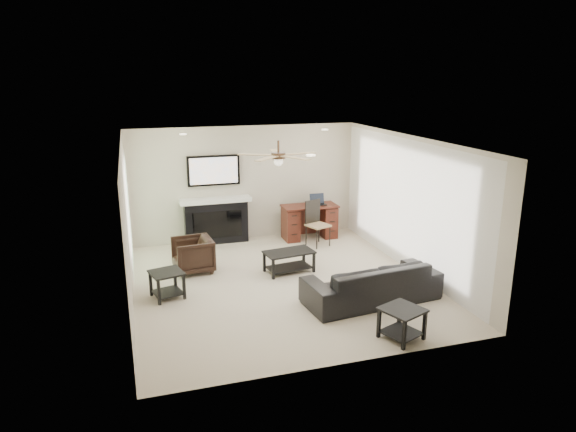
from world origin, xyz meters
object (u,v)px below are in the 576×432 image
object	(u,v)px
coffee_table	(289,262)
sofa	(372,282)
fireplace_unit	(216,200)
desk	(309,222)
armchair	(193,255)

from	to	relation	value
coffee_table	sofa	bearing A→B (deg)	-68.44
fireplace_unit	desk	distance (m)	2.14
fireplace_unit	armchair	bearing A→B (deg)	-114.38
desk	armchair	bearing A→B (deg)	-155.09
sofa	fireplace_unit	distance (m)	4.21
coffee_table	fireplace_unit	distance (m)	2.45
sofa	coffee_table	size ratio (longest dim) A/B	2.45
sofa	coffee_table	xyz separation A→B (m)	(-0.90, 1.60, -0.12)
armchair	coffee_table	size ratio (longest dim) A/B	0.79
sofa	desk	distance (m)	3.43
desk	sofa	bearing A→B (deg)	-92.39
sofa	armchair	xyz separation A→B (m)	(-2.60, 2.15, -0.00)
armchair	desk	distance (m)	3.03
armchair	coffee_table	distance (m)	1.79
sofa	armchair	distance (m)	3.37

